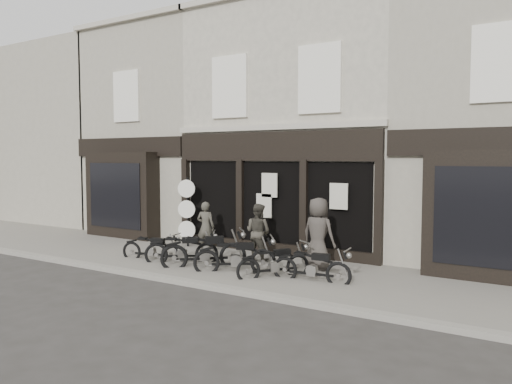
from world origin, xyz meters
The scene contains 17 objects.
ground_plane centered at (0.00, 0.00, 0.00)m, with size 90.00×90.00×0.00m, color #2D2B28.
pavement centered at (0.00, 0.90, 0.06)m, with size 30.00×4.20×0.12m, color slate.
kerb centered at (0.00, -1.25, 0.07)m, with size 30.00×0.25×0.13m, color gray.
central_building centered at (0.00, 5.95, 4.08)m, with size 7.30×6.22×8.34m.
neighbour_left centered at (-6.35, 5.90, 4.04)m, with size 5.60×6.73×8.34m.
neighbour_right centered at (6.35, 5.90, 4.04)m, with size 5.60×6.73×8.34m.
filler_left centered at (-14.50, 6.00, 4.10)m, with size 11.00×6.00×8.20m, color #9D9785.
motorcycle_0 centered at (-2.50, 0.19, 0.36)m, with size 1.85×0.74×0.91m.
motorcycle_1 centered at (-1.44, 0.34, 0.40)m, with size 1.85×1.41×1.01m.
motorcycle_2 centered at (-0.56, 0.25, 0.45)m, with size 1.91×1.81×1.13m.
motorcycle_3 centered at (0.49, 0.22, 0.42)m, with size 1.88×1.52×1.05m.
motorcycle_4 centered at (1.64, 0.26, 0.38)m, with size 1.37×1.72×0.95m.
motorcycle_5 centered at (2.65, 0.36, 0.38)m, with size 2.02×0.55×0.97m.
man_left centered at (-1.81, 1.89, 0.92)m, with size 0.58×0.38×1.60m, color #403E35.
man_centre centered at (0.24, 1.74, 0.95)m, with size 0.80×0.63×1.65m, color #3C3930.
man_right centered at (2.26, 1.52, 1.08)m, with size 0.94×0.61×1.93m, color #3C3732.
advert_sign_post centered at (-2.93, 2.33, 1.19)m, with size 0.57×0.38×2.44m.
Camera 1 is at (7.84, -10.50, 3.12)m, focal length 35.00 mm.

